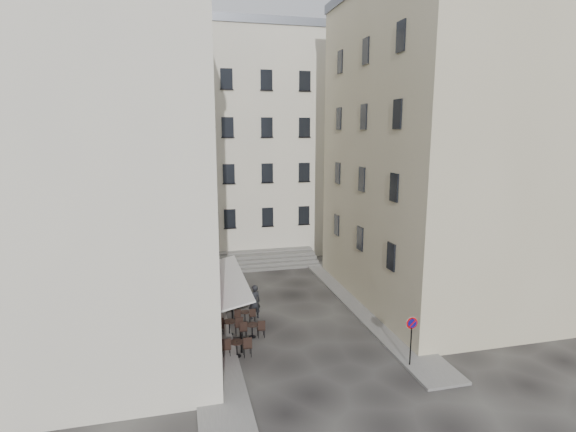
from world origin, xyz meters
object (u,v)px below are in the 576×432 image
object	(u,v)px
no_parking_sign	(412,332)
pedestrian	(254,302)
bistro_table_a	(237,347)
bistro_table_b	(252,329)

from	to	relation	value
no_parking_sign	pedestrian	world-z (taller)	no_parking_sign
no_parking_sign	bistro_table_a	bearing A→B (deg)	159.98
bistro_table_a	pedestrian	distance (m)	4.39
bistro_table_b	bistro_table_a	bearing A→B (deg)	-119.47
no_parking_sign	pedestrian	bearing A→B (deg)	130.66
bistro_table_b	no_parking_sign	bearing A→B (deg)	-35.78
no_parking_sign	pedestrian	xyz separation A→B (m)	(-5.74, 6.82, -0.69)
bistro_table_b	pedestrian	size ratio (longest dim) A/B	0.65
bistro_table_a	bistro_table_b	xyz separation A→B (m)	(1.00, 1.78, -0.03)
bistro_table_a	pedestrian	bearing A→B (deg)	69.63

